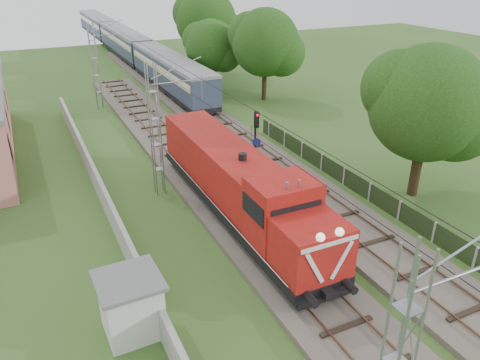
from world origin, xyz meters
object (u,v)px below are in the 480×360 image
locomotive (239,184)px  relay_hut (131,305)px  coach_rake (124,41)px  signal_post (256,133)px

locomotive → relay_hut: locomotive is taller
coach_rake → signal_post: bearing=-92.3°
signal_post → relay_hut: signal_post is taller
coach_rake → relay_hut: coach_rake is taller
locomotive → relay_hut: 9.59m
locomotive → relay_hut: size_ratio=6.81×
relay_hut → locomotive: bearing=39.1°
signal_post → relay_hut: size_ratio=1.88×
relay_hut → coach_rake: bearing=77.3°
coach_rake → relay_hut: bearing=-102.7°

